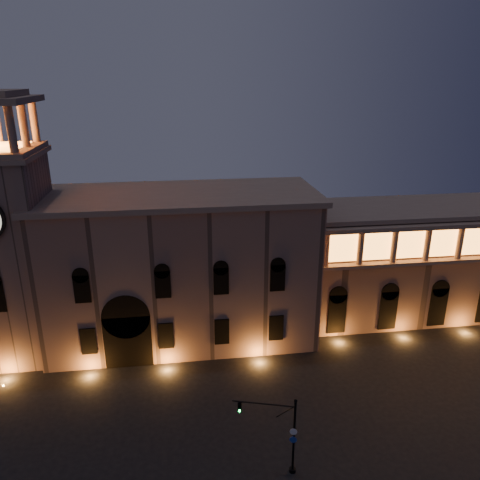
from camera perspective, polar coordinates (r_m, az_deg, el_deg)
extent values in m
plane|color=black|center=(41.11, -2.76, -26.90)|extent=(160.00, 160.00, 0.00)
cube|color=#826155|center=(54.59, -7.13, -3.58)|extent=(30.00, 12.00, 17.00)
cube|color=gray|center=(51.80, -7.53, 5.42)|extent=(30.80, 12.80, 0.60)
cube|color=black|center=(52.58, -13.44, -11.68)|extent=(5.00, 1.40, 6.00)
cylinder|color=black|center=(51.12, -13.70, -8.80)|extent=(5.00, 1.40, 5.00)
cube|color=orange|center=(52.51, -13.44, -11.98)|extent=(4.20, 0.20, 5.00)
cube|color=#826155|center=(55.84, -26.56, -2.28)|extent=(9.00, 9.00, 22.00)
cylinder|color=gray|center=(47.98, -26.12, 12.01)|extent=(0.76, 0.76, 4.20)
cylinder|color=gray|center=(55.24, -23.79, 13.07)|extent=(0.76, 0.76, 4.20)
cylinder|color=gray|center=(51.60, -24.88, 12.58)|extent=(0.76, 0.76, 4.20)
cube|color=#7D5C50|center=(66.45, 23.66, -2.24)|extent=(40.00, 10.00, 14.00)
cube|color=gray|center=(64.33, 24.52, 3.77)|extent=(40.60, 10.60, 0.50)
cube|color=gray|center=(61.41, 26.51, -2.10)|extent=(40.00, 1.20, 0.40)
cube|color=gray|center=(60.12, 27.13, 1.72)|extent=(40.00, 1.40, 0.50)
cube|color=orange|center=(61.14, 26.54, 0.00)|extent=(38.00, 0.15, 3.60)
cylinder|color=gray|center=(52.74, 10.45, -1.09)|extent=(0.70, 0.70, 4.00)
cylinder|color=gray|center=(54.10, 14.48, -0.87)|extent=(0.70, 0.70, 4.00)
cylinder|color=gray|center=(55.71, 18.30, -0.65)|extent=(0.70, 0.70, 4.00)
cylinder|color=gray|center=(57.56, 21.89, -0.45)|extent=(0.70, 0.70, 4.00)
cylinder|color=gray|center=(59.62, 25.24, -0.26)|extent=(0.70, 0.70, 4.00)
cylinder|color=black|center=(39.34, 6.58, -22.81)|extent=(0.19, 0.19, 6.71)
cylinder|color=black|center=(41.56, 6.39, -26.09)|extent=(0.54, 0.54, 0.29)
sphere|color=black|center=(37.11, 6.80, -18.86)|extent=(0.27, 0.27, 0.27)
cylinder|color=black|center=(37.56, 2.89, -19.31)|extent=(4.63, 1.46, 0.12)
cube|color=black|center=(38.02, -0.03, -19.65)|extent=(0.35, 0.34, 0.82)
cylinder|color=#0CE53F|center=(38.08, -0.06, -20.10)|extent=(0.19, 0.12, 0.17)
cylinder|color=silver|center=(38.79, 6.54, -22.20)|extent=(0.56, 0.20, 0.58)
cylinder|color=navy|center=(39.31, 6.49, -23.04)|extent=(0.56, 0.20, 0.58)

